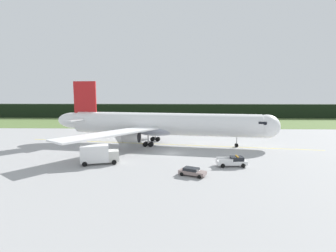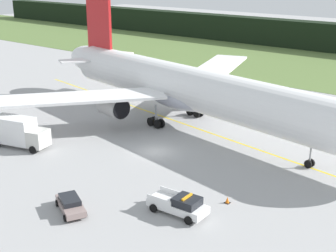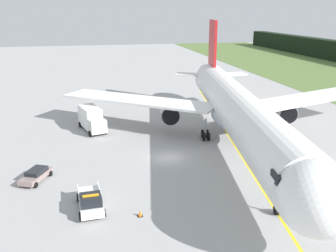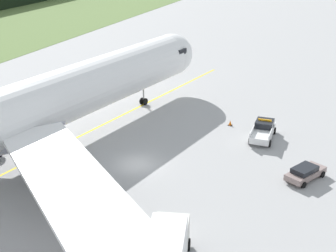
% 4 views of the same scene
% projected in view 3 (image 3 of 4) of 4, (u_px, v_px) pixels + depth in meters
% --- Properties ---
extents(ground, '(320.00, 320.00, 0.00)m').
position_uv_depth(ground, '(167.00, 158.00, 48.37)').
color(ground, '#9E9E9E').
extents(taxiway_centerline_main, '(74.80, 12.91, 0.01)m').
position_uv_depth(taxiway_centerline_main, '(235.00, 147.00, 52.22)').
color(taxiway_centerline_main, yellow).
rests_on(taxiway_centerline_main, ground).
extents(airliner, '(57.81, 50.88, 16.23)m').
position_uv_depth(airliner, '(236.00, 109.00, 51.39)').
color(airliner, white).
rests_on(airliner, ground).
extents(ops_pickup_truck, '(5.52, 2.63, 1.94)m').
position_uv_depth(ops_pickup_truck, '(90.00, 201.00, 35.58)').
color(ops_pickup_truck, white).
rests_on(ops_pickup_truck, ground).
extents(catering_truck, '(7.35, 4.27, 3.75)m').
position_uv_depth(catering_truck, '(92.00, 119.00, 58.65)').
color(catering_truck, beige).
rests_on(catering_truck, ground).
extents(staff_car, '(4.64, 3.44, 1.30)m').
position_uv_depth(staff_car, '(36.00, 175.00, 41.70)').
color(staff_car, gray).
rests_on(staff_car, ground).
extents(apron_cone, '(0.49, 0.49, 0.62)m').
position_uv_depth(apron_cone, '(140.00, 213.00, 34.65)').
color(apron_cone, black).
rests_on(apron_cone, ground).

